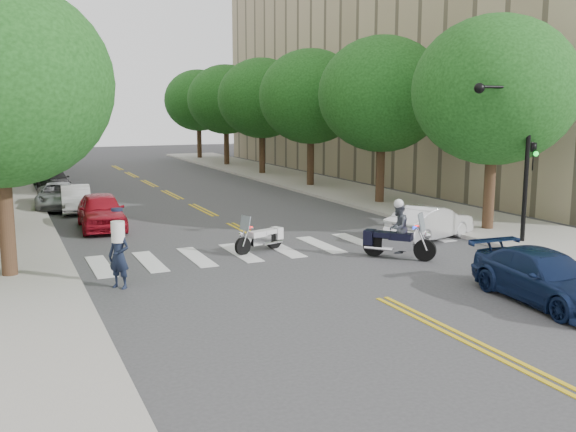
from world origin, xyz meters
TOP-DOWN VIEW (x-y plane):
  - ground at (0.00, 0.00)m, footprint 140.00×140.00m
  - sidewalk_right at (9.50, 22.00)m, footprint 5.00×60.00m
  - building_right at (26.00, 26.00)m, footprint 26.00×44.00m
  - tree_r_0 at (8.80, 6.00)m, footprint 6.40×6.40m
  - tree_r_1 at (8.80, 14.00)m, footprint 6.40×6.40m
  - tree_r_2 at (8.80, 22.00)m, footprint 6.40×6.40m
  - tree_r_3 at (8.80, 30.00)m, footprint 6.40×6.40m
  - tree_r_4 at (8.80, 38.00)m, footprint 6.40×6.40m
  - tree_r_5 at (8.80, 46.00)m, footprint 6.40×6.40m
  - traffic_signal_pole at (7.72, 3.50)m, footprint 2.82×0.42m
  - motorcycle_police at (2.86, 3.64)m, footprint 1.79×2.02m
  - motorcycle_parked at (-0.73, 6.46)m, footprint 1.99×0.98m
  - officer_standing at (-6.05, 3.80)m, footprint 0.76×0.77m
  - convertible at (5.73, 5.67)m, footprint 4.19×2.58m
  - sedan_blue at (3.59, -2.02)m, footprint 2.17×4.62m
  - parked_car_a at (-5.20, 13.00)m, footprint 1.96×4.42m
  - parked_car_b at (-5.64, 18.00)m, footprint 1.59×3.86m
  - parked_car_c at (-6.30, 19.50)m, footprint 2.50×4.66m
  - parked_car_d at (-6.01, 26.42)m, footprint 1.89×4.48m
  - parked_car_e at (-6.30, 31.51)m, footprint 1.71×3.57m

SIDE VIEW (x-z plane):
  - ground at x=0.00m, z-range 0.00..0.00m
  - sidewalk_right at x=9.50m, z-range 0.00..0.15m
  - motorcycle_parked at x=-0.73m, z-range -0.20..1.13m
  - parked_car_e at x=-6.30m, z-range 0.00..1.18m
  - parked_car_c at x=-6.30m, z-range 0.00..1.24m
  - parked_car_b at x=-5.64m, z-range 0.00..1.24m
  - parked_car_d at x=-6.01m, z-range 0.00..1.29m
  - convertible at x=5.73m, z-range 0.00..1.30m
  - sedan_blue at x=3.59m, z-range 0.00..1.30m
  - parked_car_a at x=-5.20m, z-range 0.00..1.48m
  - motorcycle_police at x=2.86m, z-range -0.11..1.87m
  - officer_standing at x=-6.05m, z-range 0.00..1.80m
  - traffic_signal_pole at x=7.72m, z-range 0.72..6.72m
  - tree_r_0 at x=8.80m, z-range 1.33..9.78m
  - tree_r_1 at x=8.80m, z-range 1.33..9.78m
  - tree_r_2 at x=8.80m, z-range 1.33..9.78m
  - tree_r_3 at x=8.80m, z-range 1.33..9.78m
  - tree_r_4 at x=8.80m, z-range 1.33..9.78m
  - tree_r_5 at x=8.80m, z-range 1.33..9.78m
  - building_right at x=26.00m, z-range 0.00..22.00m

